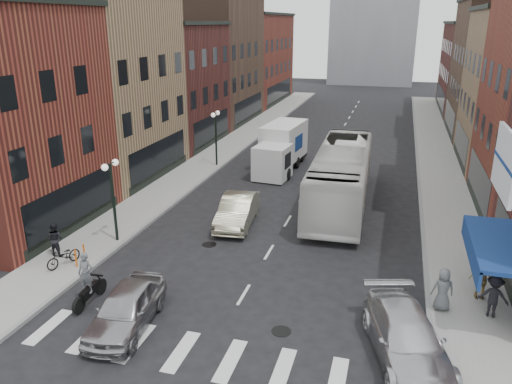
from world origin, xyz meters
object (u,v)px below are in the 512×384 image
(ped_right_c, at_px, (443,289))
(ped_right_b, at_px, (482,280))
(curb_car, at_px, (407,338))
(ped_right_a, at_px, (494,296))
(box_truck, at_px, (281,148))
(sedan_left_far, at_px, (237,211))
(parked_bicycle, at_px, (63,256))
(motorcycle_rider, at_px, (87,281))
(ped_left_solo, at_px, (55,239))
(streetlamp_near, at_px, (112,186))
(bike_rack, at_px, (80,255))
(transit_bus, at_px, (341,176))
(billboard_sign, at_px, (508,165))
(sedan_left_near, at_px, (126,308))
(streetlamp_far, at_px, (216,128))

(ped_right_c, bearing_deg, ped_right_b, -151.77)
(curb_car, relative_size, ped_right_a, 3.18)
(box_truck, distance_m, sedan_left_far, 10.73)
(ped_right_b, bearing_deg, parked_bicycle, 16.98)
(ped_right_b, bearing_deg, ped_right_a, 111.35)
(motorcycle_rider, height_order, curb_car, motorcycle_rider)
(sedan_left_far, relative_size, ped_right_a, 2.91)
(ped_left_solo, distance_m, ped_right_b, 18.10)
(streetlamp_near, relative_size, bike_rack, 5.14)
(transit_bus, xyz_separation_m, parked_bicycle, (-10.58, -11.46, -1.17))
(streetlamp_near, distance_m, box_truck, 15.35)
(parked_bicycle, xyz_separation_m, ped_right_c, (15.58, 0.85, 0.39))
(ped_left_solo, bearing_deg, motorcycle_rider, 142.40)
(transit_bus, relative_size, curb_car, 2.45)
(sedan_left_far, height_order, ped_right_b, ped_right_b)
(billboard_sign, xyz_separation_m, ped_right_c, (-1.19, 1.30, -5.16))
(box_truck, relative_size, parked_bicycle, 4.59)
(sedan_left_far, distance_m, parked_bicycle, 8.95)
(streetlamp_near, distance_m, transit_bus, 12.96)
(box_truck, bearing_deg, sedan_left_near, -86.23)
(billboard_sign, bearing_deg, ped_right_c, 132.43)
(transit_bus, bearing_deg, billboard_sign, -64.27)
(sedan_left_near, distance_m, ped_right_b, 13.25)
(transit_bus, height_order, parked_bicycle, transit_bus)
(motorcycle_rider, bearing_deg, billboard_sign, 2.47)
(ped_right_c, bearing_deg, sedan_left_far, -42.21)
(streetlamp_near, bearing_deg, ped_left_solo, -128.64)
(sedan_left_near, bearing_deg, bike_rack, 134.32)
(ped_left_solo, height_order, ped_right_a, ped_right_a)
(billboard_sign, bearing_deg, ped_right_b, 83.28)
(streetlamp_far, distance_m, bike_rack, 16.87)
(box_truck, height_order, curb_car, box_truck)
(parked_bicycle, bearing_deg, transit_bus, 65.37)
(bike_rack, height_order, ped_right_b, ped_right_b)
(streetlamp_far, height_order, transit_bus, streetlamp_far)
(transit_bus, height_order, sedan_left_near, transit_bus)
(sedan_left_far, bearing_deg, motorcycle_rider, -114.16)
(sedan_left_far, height_order, curb_car, sedan_left_far)
(streetlamp_near, bearing_deg, transit_bus, 40.63)
(box_truck, bearing_deg, billboard_sign, -52.50)
(curb_car, bearing_deg, ped_right_b, 41.13)
(motorcycle_rider, height_order, ped_left_solo, motorcycle_rider)
(streetlamp_near, relative_size, sedan_left_far, 0.87)
(transit_bus, height_order, ped_right_a, transit_bus)
(ped_right_c, bearing_deg, sedan_left_near, 9.77)
(billboard_sign, relative_size, box_truck, 0.49)
(streetlamp_near, bearing_deg, box_truck, 71.91)
(sedan_left_near, bearing_deg, ped_right_a, 11.54)
(ped_left_solo, bearing_deg, parked_bicycle, 141.99)
(ped_right_a, bearing_deg, ped_left_solo, 10.12)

